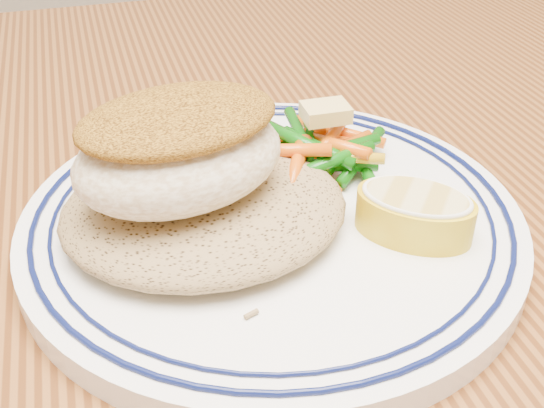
{
  "coord_description": "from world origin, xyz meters",
  "views": [
    {
      "loc": [
        -0.05,
        -0.28,
        0.97
      ],
      "look_at": [
        0.03,
        0.01,
        0.77
      ],
      "focal_mm": 45.0,
      "sensor_mm": 36.0,
      "label": 1
    }
  ],
  "objects_px": {
    "fish_fillet": "(179,149)",
    "lemon_wedge": "(415,212)",
    "plate": "(272,220)",
    "vegetable_pile": "(315,153)",
    "rice_pilaf": "(204,203)",
    "dining_table": "(225,383)"
  },
  "relations": [
    {
      "from": "rice_pilaf",
      "to": "fish_fillet",
      "type": "relative_size",
      "value": 1.24
    },
    {
      "from": "fish_fillet",
      "to": "lemon_wedge",
      "type": "distance_m",
      "value": 0.12
    },
    {
      "from": "vegetable_pile",
      "to": "lemon_wedge",
      "type": "relative_size",
      "value": 1.25
    },
    {
      "from": "rice_pilaf",
      "to": "fish_fillet",
      "type": "bearing_deg",
      "value": -169.91
    },
    {
      "from": "vegetable_pile",
      "to": "dining_table",
      "type": "bearing_deg",
      "value": -147.15
    },
    {
      "from": "dining_table",
      "to": "lemon_wedge",
      "type": "relative_size",
      "value": 19.06
    },
    {
      "from": "plate",
      "to": "vegetable_pile",
      "type": "relative_size",
      "value": 2.74
    },
    {
      "from": "fish_fillet",
      "to": "lemon_wedge",
      "type": "relative_size",
      "value": 1.52
    },
    {
      "from": "dining_table",
      "to": "lemon_wedge",
      "type": "height_order",
      "value": "lemon_wedge"
    },
    {
      "from": "fish_fillet",
      "to": "vegetable_pile",
      "type": "height_order",
      "value": "fish_fillet"
    },
    {
      "from": "vegetable_pile",
      "to": "lemon_wedge",
      "type": "distance_m",
      "value": 0.08
    },
    {
      "from": "fish_fillet",
      "to": "vegetable_pile",
      "type": "bearing_deg",
      "value": 23.37
    },
    {
      "from": "dining_table",
      "to": "fish_fillet",
      "type": "height_order",
      "value": "fish_fillet"
    },
    {
      "from": "rice_pilaf",
      "to": "vegetable_pile",
      "type": "relative_size",
      "value": 1.5
    },
    {
      "from": "dining_table",
      "to": "vegetable_pile",
      "type": "relative_size",
      "value": 15.21
    },
    {
      "from": "dining_table",
      "to": "fish_fillet",
      "type": "bearing_deg",
      "value": 149.84
    },
    {
      "from": "dining_table",
      "to": "plate",
      "type": "distance_m",
      "value": 0.11
    },
    {
      "from": "plate",
      "to": "vegetable_pile",
      "type": "xyz_separation_m",
      "value": [
        0.03,
        0.03,
        0.02
      ]
    },
    {
      "from": "plate",
      "to": "fish_fillet",
      "type": "bearing_deg",
      "value": -175.12
    },
    {
      "from": "vegetable_pile",
      "to": "lemon_wedge",
      "type": "xyz_separation_m",
      "value": [
        0.03,
        -0.07,
        -0.0
      ]
    },
    {
      "from": "dining_table",
      "to": "rice_pilaf",
      "type": "relative_size",
      "value": 10.12
    },
    {
      "from": "rice_pilaf",
      "to": "vegetable_pile",
      "type": "bearing_deg",
      "value": 25.18
    }
  ]
}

